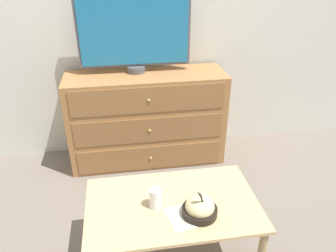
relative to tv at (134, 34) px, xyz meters
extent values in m
plane|color=#70665B|center=(0.07, 0.17, -1.11)|extent=(12.00, 12.00, 0.00)
cube|color=silver|center=(0.07, 0.19, 0.19)|extent=(12.00, 0.05, 2.60)
cube|color=#9E6B3D|center=(0.07, -0.07, -0.71)|extent=(1.32, 0.42, 0.80)
cube|color=brown|center=(0.07, -0.29, -0.98)|extent=(1.21, 0.01, 0.21)
sphere|color=tan|center=(0.07, -0.29, -0.98)|extent=(0.02, 0.02, 0.02)
cube|color=brown|center=(0.07, -0.29, -0.71)|extent=(1.21, 0.01, 0.21)
sphere|color=tan|center=(0.07, -0.29, -0.71)|extent=(0.02, 0.02, 0.02)
cube|color=brown|center=(0.07, -0.29, -0.44)|extent=(1.21, 0.01, 0.21)
sphere|color=tan|center=(0.07, -0.29, -0.44)|extent=(0.02, 0.02, 0.02)
cylinder|color=#515156|center=(0.00, 0.00, -0.28)|extent=(0.15, 0.15, 0.05)
cube|color=#515156|center=(0.00, 0.00, 0.01)|extent=(0.89, 0.04, 0.54)
cube|color=#1E6B9E|center=(0.00, -0.02, 0.01)|extent=(0.85, 0.01, 0.50)
cube|color=tan|center=(0.10, -1.21, -0.68)|extent=(0.97, 0.59, 0.02)
cylinder|color=tan|center=(-0.35, -0.96, -0.90)|extent=(0.04, 0.04, 0.42)
cylinder|color=tan|center=(0.55, -0.96, -0.90)|extent=(0.04, 0.04, 0.42)
cylinder|color=black|center=(0.23, -1.32, -0.65)|extent=(0.19, 0.19, 0.04)
ellipsoid|color=beige|center=(0.23, -1.32, -0.62)|extent=(0.16, 0.16, 0.11)
cube|color=black|center=(0.24, -1.34, -0.58)|extent=(0.06, 0.04, 0.14)
cube|color=black|center=(0.21, -1.36, -0.51)|extent=(0.03, 0.03, 0.03)
cylinder|color=#9E6638|center=(0.00, -1.22, -0.64)|extent=(0.06, 0.06, 0.07)
cylinder|color=white|center=(0.00, -1.22, -0.62)|extent=(0.07, 0.07, 0.12)
cube|color=silver|center=(0.15, -1.33, -0.67)|extent=(0.21, 0.21, 0.00)
camera|label=1|loc=(-0.15, -2.60, 0.59)|focal=35.00mm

